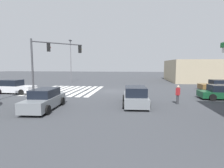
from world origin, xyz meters
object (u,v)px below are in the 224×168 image
car_0 (224,92)px  pedestrian (178,94)px  car_2 (135,96)px  car_3 (14,87)px  street_light_pole_b (71,57)px  car_1 (45,100)px  traffic_signal_mast (49,57)px  car_4 (217,85)px

car_0 → pedestrian: (2.87, -5.16, 0.23)m
car_2 → car_3: (-4.54, -14.61, -0.00)m
car_3 → car_0: bearing=1.2°
pedestrian → street_light_pole_b: bearing=-2.0°
car_2 → car_1: bearing=104.7°
car_0 → car_2: 9.64m
pedestrian → street_light_pole_b: street_light_pole_b is taller
traffic_signal_mast → street_light_pole_b: bearing=58.4°
car_4 → car_0: bearing=66.6°
traffic_signal_mast → pedestrian: bearing=-50.5°
car_2 → car_4: car_2 is taller
car_4 → street_light_pole_b: (-8.26, -23.99, 4.34)m
traffic_signal_mast → street_light_pole_b: street_light_pole_b is taller
car_3 → street_light_pole_b: (-14.38, 1.89, 4.24)m
car_0 → pedestrian: size_ratio=2.84×
car_1 → street_light_pole_b: street_light_pole_b is taller
car_0 → car_2: size_ratio=0.96×
car_0 → car_1: 17.03m
car_1 → pedestrian: 11.22m
car_0 → street_light_pole_b: 26.77m
traffic_signal_mast → car_0: bearing=-39.5°
traffic_signal_mast → car_2: 9.60m
car_0 → car_3: bearing=178.7°
car_0 → pedestrian: pedestrian is taller
traffic_signal_mast → car_2: size_ratio=1.20×
traffic_signal_mast → car_2: (2.04, 8.70, -3.50)m
traffic_signal_mast → car_4: bearing=-21.7°
car_1 → car_3: 10.20m
car_1 → car_0: bearing=107.2°
car_0 → car_3: (-0.81, -23.50, 0.05)m
car_3 → traffic_signal_mast: bearing=-19.7°
car_2 → traffic_signal_mast: bearing=73.4°
traffic_signal_mast → street_light_pole_b: (-16.88, -4.02, 0.73)m
car_3 → car_1: bearing=-38.8°
street_light_pole_b → car_3: bearing=-7.5°
car_1 → car_4: 22.43m
car_2 → car_4: 15.51m
car_3 → street_light_pole_b: 15.11m
street_light_pole_b → car_0: bearing=54.9°
car_4 → pedestrian: size_ratio=2.73×
car_1 → car_4: size_ratio=1.07×
traffic_signal_mast → street_light_pole_b: 17.36m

